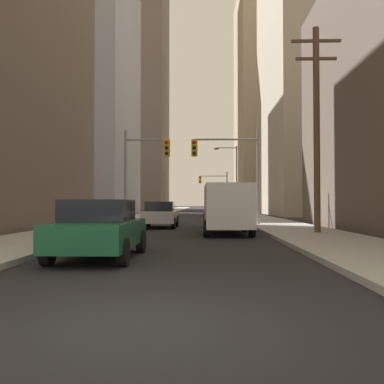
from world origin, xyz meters
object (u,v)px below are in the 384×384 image
sedan_silver (160,214)px  cargo_van_white (227,206)px  sedan_grey (221,214)px  traffic_signal_near_right (229,161)px  traffic_signal_far_right (215,185)px  traffic_signal_near_left (145,162)px  sedan_beige (212,209)px  sedan_green (100,229)px

sedan_silver → cargo_van_white: bearing=-54.5°
sedan_grey → traffic_signal_near_right: size_ratio=0.71×
cargo_van_white → traffic_signal_far_right: (0.49, 42.37, 2.78)m
cargo_van_white → sedan_grey: bearing=90.4°
traffic_signal_near_left → traffic_signal_near_right: same height
sedan_beige → traffic_signal_far_right: 15.92m
sedan_green → sedan_silver: 13.68m
sedan_green → traffic_signal_far_right: size_ratio=0.70×
sedan_green → traffic_signal_near_left: size_ratio=0.70×
sedan_green → traffic_signal_far_right: 51.27m
traffic_signal_near_left → traffic_signal_near_right: bearing=0.0°
traffic_signal_near_right → sedan_grey: bearing=-134.0°
traffic_signal_near_left → traffic_signal_near_right: (5.26, 0.00, 0.07)m
traffic_signal_near_left → sedan_silver: bearing=-55.3°
cargo_van_white → sedan_green: (-3.74, -8.62, -0.52)m
sedan_grey → traffic_signal_near_left: traffic_signal_near_left is taller
traffic_signal_far_right → sedan_green: bearing=-94.7°
sedan_green → sedan_grey: (3.70, 14.82, 0.00)m
sedan_silver → traffic_signal_far_right: 37.68m
sedan_green → sedan_grey: size_ratio=0.99×
sedan_green → traffic_signal_far_right: (4.23, 50.99, 3.29)m
sedan_silver → sedan_beige: bearing=80.9°
cargo_van_white → sedan_silver: (-3.61, 5.06, -0.52)m
sedan_silver → traffic_signal_far_right: bearing=83.7°
traffic_signal_near_left → traffic_signal_near_right: size_ratio=1.00×
sedan_grey → traffic_signal_near_right: bearing=46.0°
traffic_signal_near_left → traffic_signal_far_right: 36.01m
traffic_signal_near_left → sedan_green: bearing=-86.2°
traffic_signal_near_right → traffic_signal_near_left: bearing=-180.0°
traffic_signal_far_right → traffic_signal_near_left: bearing=-98.4°
sedan_silver → sedan_beige: size_ratio=1.00×
cargo_van_white → sedan_green: cargo_van_white is taller
sedan_beige → traffic_signal_near_left: bearing=-103.0°
sedan_grey → sedan_beige: 20.60m
traffic_signal_near_right → traffic_signal_far_right: size_ratio=1.00×
sedan_silver → traffic_signal_near_right: size_ratio=0.70×
sedan_silver → traffic_signal_far_right: size_ratio=0.70×
sedan_silver → traffic_signal_near_left: bearing=124.7°
sedan_silver → traffic_signal_near_left: (-1.17, 1.69, 3.23)m
cargo_van_white → sedan_silver: 6.24m
sedan_beige → traffic_signal_far_right: size_ratio=0.70×
sedan_beige → traffic_signal_near_left: traffic_signal_near_left is taller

